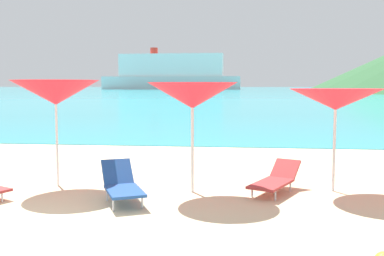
# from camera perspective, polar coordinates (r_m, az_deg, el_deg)

# --- Properties ---
(ground_plane) EXTENTS (50.00, 100.00, 0.30)m
(ground_plane) POSITION_cam_1_polar(r_m,az_deg,el_deg) (16.13, -7.92, -2.77)
(ground_plane) COLOR beige
(ocean_water) EXTENTS (650.00, 440.00, 0.02)m
(ocean_water) POSITION_cam_1_polar(r_m,az_deg,el_deg) (235.46, 5.71, 4.97)
(ocean_water) COLOR #2DADBC
(ocean_water) RESTS_ON ground_plane
(umbrella_4) EXTENTS (2.00, 2.00, 2.26)m
(umbrella_4) POSITION_cam_1_polar(r_m,az_deg,el_deg) (9.91, -16.97, 4.34)
(umbrella_4) COLOR silver
(umbrella_4) RESTS_ON ground_plane
(umbrella_5) EXTENTS (1.79, 1.79, 2.21)m
(umbrella_5) POSITION_cam_1_polar(r_m,az_deg,el_deg) (8.90, 0.05, 4.14)
(umbrella_5) COLOR silver
(umbrella_5) RESTS_ON ground_plane
(umbrella_6) EXTENTS (2.01, 2.01, 2.09)m
(umbrella_6) POSITION_cam_1_polar(r_m,az_deg,el_deg) (9.42, 17.81, 3.47)
(umbrella_6) COLOR silver
(umbrella_6) RESTS_ON ground_plane
(lounge_chair_3) EXTENTS (1.18, 1.68, 0.57)m
(lounge_chair_3) POSITION_cam_1_polar(r_m,az_deg,el_deg) (9.21, 10.57, -6.43)
(lounge_chair_3) COLOR #A53333
(lounge_chair_3) RESTS_ON ground_plane
(lounge_chair_9) EXTENTS (1.17, 1.57, 0.70)m
(lounge_chair_9) POSITION_cam_1_polar(r_m,az_deg,el_deg) (8.43, -8.92, -7.08)
(lounge_chair_9) COLOR #1E478C
(lounge_chair_9) RESTS_ON ground_plane
(cruise_ship) EXTENTS (65.83, 10.70, 19.76)m
(cruise_ship) POSITION_cam_1_polar(r_m,az_deg,el_deg) (215.43, -2.69, 6.92)
(cruise_ship) COLOR silver
(cruise_ship) RESTS_ON ocean_water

